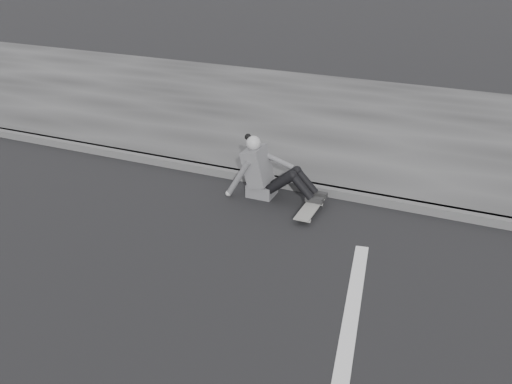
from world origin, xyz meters
TOP-DOWN VIEW (x-y plane):
  - ground at (0.00, 0.00)m, footprint 80.00×80.00m
  - curb at (0.00, 2.58)m, footprint 24.00×0.16m
  - sidewalk at (0.00, 5.60)m, footprint 24.00×6.00m
  - skateboard at (1.13, 1.95)m, footprint 0.20×0.78m
  - seated_woman at (0.39, 2.20)m, footprint 1.38×0.46m

SIDE VIEW (x-z plane):
  - ground at x=0.00m, z-range 0.00..0.00m
  - curb at x=0.00m, z-range 0.00..0.12m
  - sidewalk at x=0.00m, z-range 0.00..0.12m
  - skateboard at x=1.13m, z-range 0.03..0.12m
  - seated_woman at x=0.39m, z-range -0.08..0.80m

